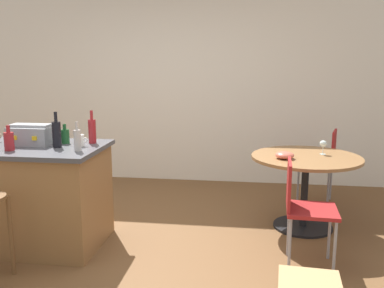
% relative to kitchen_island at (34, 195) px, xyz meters
% --- Properties ---
extents(ground_plane, '(8.80, 8.80, 0.00)m').
position_rel_kitchen_island_xyz_m(ground_plane, '(0.90, -0.09, -0.47)').
color(ground_plane, brown).
extents(back_wall, '(8.00, 0.10, 2.70)m').
position_rel_kitchen_island_xyz_m(back_wall, '(0.90, 2.38, 0.88)').
color(back_wall, silver).
rests_on(back_wall, ground_plane).
extents(kitchen_island, '(1.28, 0.85, 0.93)m').
position_rel_kitchen_island_xyz_m(kitchen_island, '(0.00, 0.00, 0.00)').
color(kitchen_island, olive).
rests_on(kitchen_island, ground_plane).
extents(dining_table, '(1.08, 1.08, 0.75)m').
position_rel_kitchen_island_xyz_m(dining_table, '(2.50, 0.74, 0.11)').
color(dining_table, black).
rests_on(dining_table, ground_plane).
extents(folding_chair_near, '(0.42, 0.42, 0.88)m').
position_rel_kitchen_island_xyz_m(folding_chair_near, '(2.38, -0.11, 0.06)').
color(folding_chair_near, maroon).
rests_on(folding_chair_near, ground_plane).
extents(folding_chair_far, '(0.49, 0.49, 0.88)m').
position_rel_kitchen_island_xyz_m(folding_chair_far, '(2.79, 1.56, 0.06)').
color(folding_chair_far, maroon).
rests_on(folding_chair_far, ground_plane).
extents(toolbox, '(0.37, 0.25, 0.19)m').
position_rel_kitchen_island_xyz_m(toolbox, '(-0.02, 0.07, 0.55)').
color(toolbox, gray).
rests_on(toolbox, kitchen_island).
extents(bottle_0, '(0.08, 0.08, 0.18)m').
position_rel_kitchen_island_xyz_m(bottle_0, '(0.25, 0.17, 0.53)').
color(bottle_0, '#194C23').
rests_on(bottle_0, kitchen_island).
extents(bottle_2, '(0.07, 0.07, 0.30)m').
position_rel_kitchen_island_xyz_m(bottle_2, '(0.50, 0.21, 0.58)').
color(bottle_2, maroon).
rests_on(bottle_2, kitchen_island).
extents(bottle_4, '(0.08, 0.08, 0.31)m').
position_rel_kitchen_island_xyz_m(bottle_4, '(0.26, -0.02, 0.58)').
color(bottle_4, black).
rests_on(bottle_4, kitchen_island).
extents(bottle_5, '(0.06, 0.06, 0.25)m').
position_rel_kitchen_island_xyz_m(bottle_5, '(0.51, -0.15, 0.56)').
color(bottle_5, '#B7B2AD').
rests_on(bottle_5, kitchen_island).
extents(bottle_6, '(0.08, 0.08, 0.22)m').
position_rel_kitchen_island_xyz_m(bottle_6, '(-0.08, -0.20, 0.54)').
color(bottle_6, maroon).
rests_on(bottle_6, kitchen_island).
extents(cup_1, '(0.11, 0.08, 0.10)m').
position_rel_kitchen_island_xyz_m(cup_1, '(0.44, 0.06, 0.51)').
color(cup_1, white).
rests_on(cup_1, kitchen_island).
extents(wine_glass, '(0.07, 0.07, 0.14)m').
position_rel_kitchen_island_xyz_m(wine_glass, '(2.67, 0.84, 0.39)').
color(wine_glass, silver).
rests_on(wine_glass, dining_table).
extents(serving_bowl, '(0.18, 0.18, 0.07)m').
position_rel_kitchen_island_xyz_m(serving_bowl, '(2.27, 0.59, 0.32)').
color(serving_bowl, '#DB6651').
rests_on(serving_bowl, dining_table).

